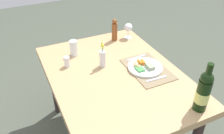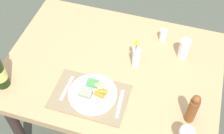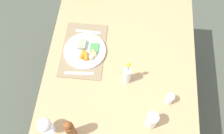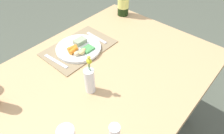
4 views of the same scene
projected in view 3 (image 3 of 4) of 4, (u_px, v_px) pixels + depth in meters
ground_plane at (118, 99)px, 2.29m from camera, size 8.00×8.00×0.00m
dining_table at (121, 67)px, 1.72m from camera, size 1.31×0.96×0.73m
placemat at (83, 50)px, 1.68m from camera, size 0.43×0.28×0.01m
dinner_plate at (85, 51)px, 1.65m from camera, size 0.27×0.27×0.04m
fork at (88, 32)px, 1.74m from camera, size 0.02×0.18×0.00m
knife at (79, 73)px, 1.59m from camera, size 0.03×0.18×0.00m
water_tumbler at (151, 121)px, 1.40m from camera, size 0.06×0.06×0.14m
salt_shaker at (169, 99)px, 1.47m from camera, size 0.05×0.05×0.09m
pepper_mill at (70, 130)px, 1.33m from camera, size 0.05×0.05×0.21m
flower_vase at (127, 75)px, 1.51m from camera, size 0.05×0.05×0.22m
wine_glass at (44, 125)px, 1.34m from camera, size 0.08×0.08×0.15m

